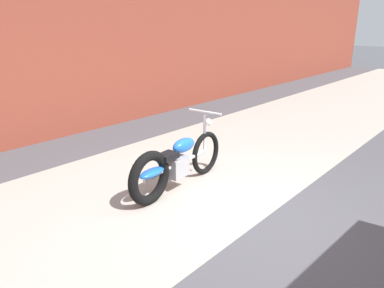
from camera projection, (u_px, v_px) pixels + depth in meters
The scene contains 4 objects.
ground_plane at pixel (263, 220), 4.46m from camera, with size 80.00×80.00×0.00m, color #47474C.
sidewalk_slab at pixel (161, 181), 5.54m from camera, with size 36.00×3.50×0.01m, color #9E998E.
brick_building_wall at pixel (30, 18), 6.95m from camera, with size 36.00×0.50×4.75m, color brown.
motorcycle_blue at pixel (173, 165), 5.12m from camera, with size 2.01×0.58×1.03m.
Camera 1 is at (-3.55, -1.93, 2.27)m, focal length 34.33 mm.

